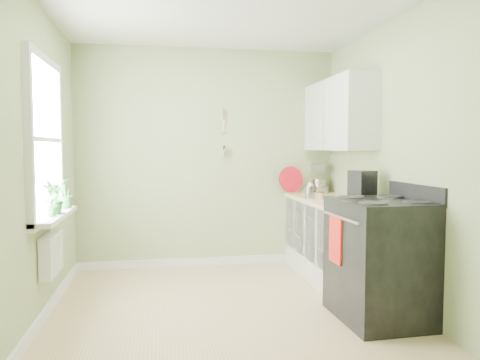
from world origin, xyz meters
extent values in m
cube|color=tan|center=(0.00, 0.00, -0.01)|extent=(3.20, 3.60, 0.02)
cube|color=white|center=(0.00, 0.00, 2.71)|extent=(3.20, 3.60, 0.02)
cube|color=#A2B178|center=(0.00, 1.81, 1.35)|extent=(3.20, 0.02, 2.70)
cube|color=#A2B178|center=(-1.61, 0.00, 1.35)|extent=(0.02, 3.60, 2.70)
cube|color=#A2B178|center=(1.61, 0.00, 1.35)|extent=(0.02, 3.60, 2.70)
cube|color=white|center=(1.30, 1.00, 0.43)|extent=(0.60, 1.60, 0.87)
cube|color=beige|center=(1.29, 1.00, 0.89)|extent=(0.64, 1.60, 0.04)
cube|color=white|center=(1.43, 1.10, 1.85)|extent=(0.35, 1.40, 0.80)
cube|color=white|center=(-1.59, 0.30, 1.55)|extent=(0.02, 1.00, 1.30)
cube|color=white|center=(-1.57, 0.30, 2.24)|extent=(0.06, 1.14, 0.07)
cube|color=white|center=(-1.57, 0.30, 0.86)|extent=(0.06, 1.14, 0.07)
cube|color=white|center=(-1.57, 0.30, 1.55)|extent=(0.04, 1.00, 0.04)
cube|color=white|center=(-1.51, 0.30, 0.88)|extent=(0.18, 1.14, 0.04)
cube|color=white|center=(-1.54, 0.25, 0.55)|extent=(0.12, 0.50, 0.35)
cylinder|color=beige|center=(0.20, 1.78, 1.88)|extent=(0.02, 0.02, 0.10)
cylinder|color=silver|center=(0.20, 1.78, 1.76)|extent=(0.01, 0.01, 0.16)
cylinder|color=silver|center=(0.20, 1.78, 1.42)|extent=(0.01, 0.14, 0.14)
cube|color=black|center=(1.27, -0.31, 0.50)|extent=(0.75, 0.87, 1.00)
cube|color=black|center=(1.27, -0.31, 1.02)|extent=(0.75, 0.87, 0.03)
cube|color=black|center=(1.60, -0.31, 1.09)|extent=(0.09, 0.85, 0.16)
cylinder|color=#B2B2B7|center=(0.90, -0.31, 0.89)|extent=(0.05, 0.69, 0.02)
cube|color=red|center=(0.90, -0.20, 0.69)|extent=(0.03, 0.25, 0.42)
cube|color=#B2B2B7|center=(1.40, 1.72, 0.95)|extent=(0.25, 0.33, 0.08)
cube|color=#B2B2B7|center=(1.40, 1.85, 1.09)|extent=(0.13, 0.10, 0.22)
cube|color=#B2B2B7|center=(1.40, 1.74, 1.22)|extent=(0.19, 0.32, 0.10)
sphere|color=#B2B2B7|center=(1.40, 1.85, 1.26)|extent=(0.12, 0.12, 0.12)
cylinder|color=silver|center=(1.40, 1.66, 1.01)|extent=(0.17, 0.17, 0.14)
cylinder|color=silver|center=(1.05, 0.96, 0.98)|extent=(0.11, 0.11, 0.14)
cone|color=silver|center=(1.05, 0.96, 1.07)|extent=(0.11, 0.11, 0.04)
cylinder|color=silver|center=(0.97, 0.96, 1.01)|extent=(0.10, 0.05, 0.08)
cube|color=black|center=(1.37, 0.30, 1.08)|extent=(0.24, 0.26, 0.35)
cylinder|color=black|center=(1.34, 0.30, 0.98)|extent=(0.11, 0.11, 0.12)
cylinder|color=red|center=(1.05, 1.72, 1.08)|extent=(0.34, 0.15, 0.34)
cylinder|color=#B8B290|center=(1.16, 0.91, 0.95)|extent=(0.07, 0.07, 0.07)
cylinder|color=red|center=(1.16, 0.91, 0.99)|extent=(0.08, 0.08, 0.01)
imported|color=#27692C|center=(-1.50, 0.11, 1.06)|extent=(0.19, 0.20, 0.31)
imported|color=#27692C|center=(-1.50, 0.26, 1.03)|extent=(0.19, 0.19, 0.27)
imported|color=#27692C|center=(-1.50, 0.69, 1.05)|extent=(0.17, 0.17, 0.29)
camera|label=1|loc=(-0.60, -4.00, 1.48)|focal=35.00mm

